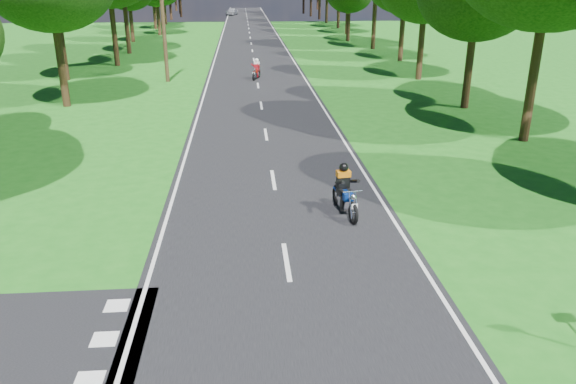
{
  "coord_description": "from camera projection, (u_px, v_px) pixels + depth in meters",
  "views": [
    {
      "loc": [
        -0.95,
        -10.34,
        6.66
      ],
      "look_at": [
        0.19,
        4.0,
        1.1
      ],
      "focal_mm": 35.0,
      "sensor_mm": 36.0,
      "label": 1
    }
  ],
  "objects": [
    {
      "name": "main_road",
      "position": [
        251.0,
        44.0,
        58.57
      ],
      "size": [
        7.0,
        140.0,
        0.02
      ],
      "primitive_type": "cube",
      "color": "black",
      "rests_on": "ground"
    },
    {
      "name": "telegraph_pole",
      "position": [
        163.0,
        18.0,
        36.21
      ],
      "size": [
        1.2,
        0.26,
        8.0
      ],
      "color": "#382616",
      "rests_on": "ground"
    },
    {
      "name": "ground",
      "position": [
        294.0,
        306.0,
        12.09
      ],
      "size": [
        160.0,
        160.0,
        0.0
      ],
      "primitive_type": "plane",
      "color": "#1A6316",
      "rests_on": "ground"
    },
    {
      "name": "road_markings",
      "position": [
        250.0,
        46.0,
        56.82
      ],
      "size": [
        7.4,
        140.0,
        0.01
      ],
      "color": "silver",
      "rests_on": "main_road"
    },
    {
      "name": "rider_near_blue",
      "position": [
        345.0,
        189.0,
        16.5
      ],
      "size": [
        0.88,
        1.9,
        1.53
      ],
      "primitive_type": null,
      "rotation": [
        0.0,
        0.0,
        0.15
      ],
      "color": "navy",
      "rests_on": "main_road"
    },
    {
      "name": "rider_far_red",
      "position": [
        256.0,
        69.0,
        38.31
      ],
      "size": [
        0.98,
        1.74,
        1.38
      ],
      "primitive_type": null,
      "rotation": [
        0.0,
        0.0,
        -0.27
      ],
      "color": "#B0240D",
      "rests_on": "main_road"
    },
    {
      "name": "distant_car",
      "position": [
        232.0,
        12.0,
        100.1
      ],
      "size": [
        2.47,
        3.97,
        1.26
      ],
      "primitive_type": "imported",
      "rotation": [
        0.0,
        0.0,
        -0.29
      ],
      "color": "#B9BBC1",
      "rests_on": "main_road"
    }
  ]
}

